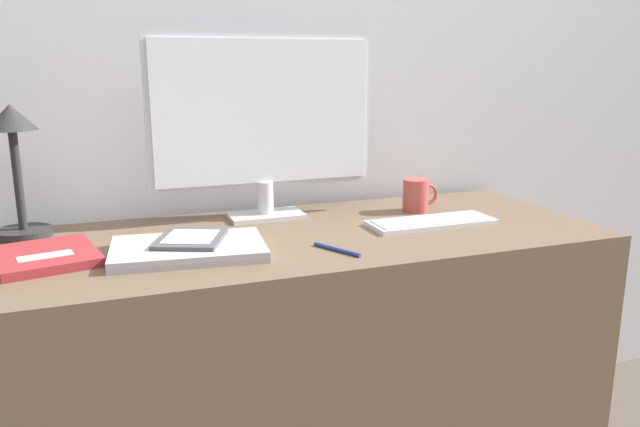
{
  "coord_description": "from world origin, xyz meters",
  "views": [
    {
      "loc": [
        -0.47,
        -1.16,
        1.16
      ],
      "look_at": [
        0.02,
        0.17,
        0.82
      ],
      "focal_mm": 35.0,
      "sensor_mm": 36.0,
      "label": 1
    }
  ],
  "objects": [
    {
      "name": "laptop",
      "position": [
        -0.29,
        0.15,
        0.77
      ],
      "size": [
        0.35,
        0.25,
        0.02
      ],
      "color": "#A3A3A8",
      "rests_on": "desk"
    },
    {
      "name": "monitor",
      "position": [
        -0.05,
        0.41,
        1.02
      ],
      "size": [
        0.59,
        0.11,
        0.47
      ],
      "color": "silver",
      "rests_on": "desk"
    },
    {
      "name": "desk",
      "position": [
        0.0,
        0.22,
        0.38
      ],
      "size": [
        1.45,
        0.59,
        0.76
      ],
      "color": "brown",
      "rests_on": "ground_plane"
    },
    {
      "name": "ereader",
      "position": [
        -0.28,
        0.17,
        0.79
      ],
      "size": [
        0.19,
        0.2,
        0.01
      ],
      "color": "#4C4C51",
      "rests_on": "laptop"
    },
    {
      "name": "coffee_mug",
      "position": [
        0.37,
        0.33,
        0.8
      ],
      "size": [
        0.11,
        0.07,
        0.09
      ],
      "color": "#B7473D",
      "rests_on": "desk"
    },
    {
      "name": "desk_lamp",
      "position": [
        -0.63,
        0.42,
        0.95
      ],
      "size": [
        0.13,
        0.13,
        0.31
      ],
      "color": "#282828",
      "rests_on": "desk"
    },
    {
      "name": "keyboard",
      "position": [
        0.33,
        0.18,
        0.76
      ],
      "size": [
        0.33,
        0.12,
        0.01
      ],
      "color": "silver",
      "rests_on": "desk"
    },
    {
      "name": "wall_back",
      "position": [
        0.0,
        0.58,
        1.2
      ],
      "size": [
        3.6,
        0.05,
        2.4
      ],
      "color": "silver",
      "rests_on": "ground_plane"
    },
    {
      "name": "notebook",
      "position": [
        -0.57,
        0.21,
        0.77
      ],
      "size": [
        0.23,
        0.25,
        0.02
      ],
      "color": "maroon",
      "rests_on": "desk"
    },
    {
      "name": "pen",
      "position": [
        0.02,
        0.05,
        0.76
      ],
      "size": [
        0.07,
        0.12,
        0.01
      ],
      "color": "navy",
      "rests_on": "desk"
    }
  ]
}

